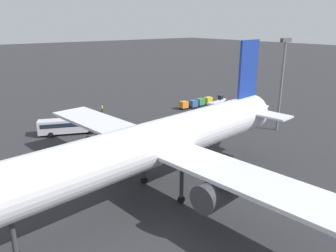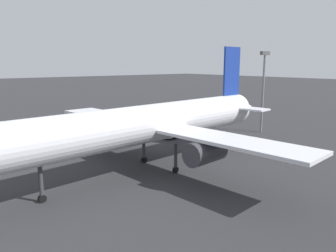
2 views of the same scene
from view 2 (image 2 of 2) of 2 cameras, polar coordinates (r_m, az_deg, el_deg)
ground_plane at (r=88.26m, az=-11.79°, el=0.29°), size 600.00×600.00×0.00m
airplane at (r=48.36m, az=-3.10°, el=0.37°), size 56.24×48.51×18.84m
shuttle_bus_near at (r=76.42m, az=-15.31°, el=-0.10°), size 12.41×7.42×3.05m
shuttle_bus_far at (r=72.96m, az=1.87°, el=-0.08°), size 11.59×6.11×3.37m
baggage_tug at (r=101.46m, az=7.82°, el=2.32°), size 2.44×1.69×2.10m
worker_person at (r=92.00m, az=-10.86°, el=1.30°), size 0.38×0.38×1.74m
cargo_cart_yellow at (r=98.56m, az=5.77°, el=2.26°), size 2.03×1.72×2.06m
cargo_cart_green at (r=96.70m, az=4.54°, el=2.12°), size 2.03×1.72×2.06m
cargo_cart_blue at (r=94.58m, az=3.44°, el=1.94°), size 2.03×1.72×2.06m
cargo_cart_orange at (r=93.17m, az=1.92°, el=1.81°), size 2.03×1.72×2.06m
light_pole at (r=78.36m, az=16.28°, el=7.08°), size 2.80×0.70×18.50m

